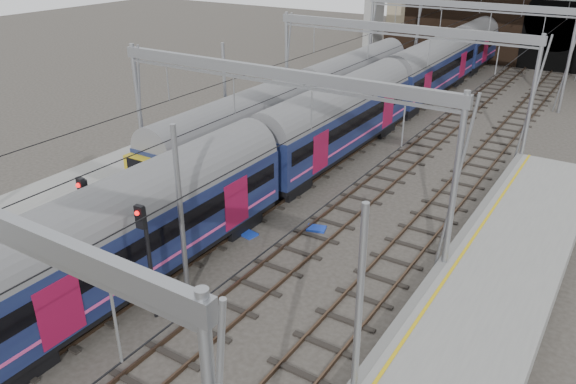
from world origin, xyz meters
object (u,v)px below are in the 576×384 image
Objects in this scene: relay_cabinet at (5,287)px; train_main at (391,90)px; signal_near_centre at (147,248)px; train_second at (304,101)px; signal_near_left at (90,222)px.

train_main is at bearing 83.69° from relay_cabinet.
signal_near_centre is (1.96, -26.05, 0.42)m from train_main.
relay_cabinet is at bearing -162.95° from signal_near_centre.
train_main reaches higher than signal_near_centre.
signal_near_left is at bearing -81.78° from train_second.
relay_cabinet is at bearing -128.07° from signal_near_left.
train_main reaches higher than train_second.
train_second is at bearing 99.90° from signal_near_centre.
train_main is 6.76m from train_second.
train_main is 49.90× the size of relay_cabinet.
train_second is at bearing 105.83° from signal_near_left.
signal_near_centre is at bearing 6.25° from signal_near_left.
signal_near_left is 3.72× the size of relay_cabinet.
train_main is at bearing 53.68° from train_second.
signal_near_left is at bearing -92.27° from train_main.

